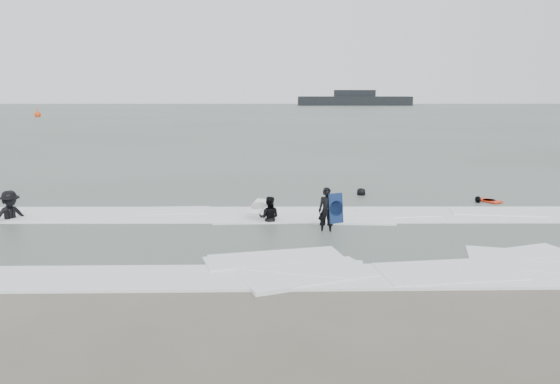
{
  "coord_description": "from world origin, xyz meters",
  "views": [
    {
      "loc": [
        -0.06,
        -13.33,
        4.56
      ],
      "look_at": [
        0.0,
        5.0,
        1.1
      ],
      "focal_mm": 35.0,
      "sensor_mm": 36.0,
      "label": 1
    }
  ],
  "objects_px": {
    "surfer_right_near": "(478,204)",
    "vessel_horizon": "(354,100)",
    "surfer_centre": "(326,233)",
    "surfer_right_far": "(361,196)",
    "surfer_breaker": "(11,221)",
    "surfer_wading": "(269,223)",
    "buoy": "(38,115)"
  },
  "relations": [
    {
      "from": "surfer_centre",
      "to": "surfer_right_far",
      "type": "relative_size",
      "value": 1.0
    },
    {
      "from": "surfer_breaker",
      "to": "buoy",
      "type": "distance_m",
      "value": 78.94
    },
    {
      "from": "surfer_centre",
      "to": "vessel_horizon",
      "type": "relative_size",
      "value": 0.05
    },
    {
      "from": "surfer_breaker",
      "to": "buoy",
      "type": "bearing_deg",
      "value": 64.77
    },
    {
      "from": "buoy",
      "to": "vessel_horizon",
      "type": "bearing_deg",
      "value": 46.39
    },
    {
      "from": "surfer_wading",
      "to": "surfer_breaker",
      "type": "distance_m",
      "value": 9.08
    },
    {
      "from": "surfer_centre",
      "to": "vessel_horizon",
      "type": "bearing_deg",
      "value": 88.75
    },
    {
      "from": "surfer_right_near",
      "to": "vessel_horizon",
      "type": "distance_m",
      "value": 135.14
    },
    {
      "from": "surfer_breaker",
      "to": "surfer_right_far",
      "type": "height_order",
      "value": "surfer_breaker"
    },
    {
      "from": "vessel_horizon",
      "to": "surfer_breaker",
      "type": "bearing_deg",
      "value": -102.69
    },
    {
      "from": "surfer_right_near",
      "to": "buoy",
      "type": "distance_m",
      "value": 84.81
    },
    {
      "from": "surfer_wading",
      "to": "surfer_right_far",
      "type": "bearing_deg",
      "value": -121.26
    },
    {
      "from": "surfer_wading",
      "to": "surfer_right_far",
      "type": "xyz_separation_m",
      "value": [
        3.9,
        4.84,
        0.0
      ]
    },
    {
      "from": "surfer_breaker",
      "to": "vessel_horizon",
      "type": "bearing_deg",
      "value": 29.28
    },
    {
      "from": "surfer_breaker",
      "to": "surfer_right_near",
      "type": "relative_size",
      "value": 1.32
    },
    {
      "from": "surfer_right_far",
      "to": "surfer_wading",
      "type": "bearing_deg",
      "value": 37.98
    },
    {
      "from": "surfer_centre",
      "to": "surfer_right_far",
      "type": "height_order",
      "value": "surfer_centre"
    },
    {
      "from": "surfer_wading",
      "to": "surfer_right_near",
      "type": "distance_m",
      "value": 8.99
    },
    {
      "from": "surfer_centre",
      "to": "surfer_right_near",
      "type": "relative_size",
      "value": 1.03
    },
    {
      "from": "buoy",
      "to": "surfer_centre",
      "type": "bearing_deg",
      "value": -60.84
    },
    {
      "from": "surfer_centre",
      "to": "surfer_right_far",
      "type": "xyz_separation_m",
      "value": [
        2.04,
        6.16,
        0.0
      ]
    },
    {
      "from": "buoy",
      "to": "surfer_breaker",
      "type": "bearing_deg",
      "value": -67.2
    },
    {
      "from": "vessel_horizon",
      "to": "surfer_right_near",
      "type": "bearing_deg",
      "value": -95.72
    },
    {
      "from": "surfer_centre",
      "to": "buoy",
      "type": "height_order",
      "value": "buoy"
    },
    {
      "from": "surfer_centre",
      "to": "surfer_wading",
      "type": "distance_m",
      "value": 2.29
    },
    {
      "from": "vessel_horizon",
      "to": "surfer_centre",
      "type": "bearing_deg",
      "value": -98.18
    },
    {
      "from": "surfer_centre",
      "to": "surfer_right_near",
      "type": "xyz_separation_m",
      "value": [
        6.52,
        4.56,
        0.0
      ]
    },
    {
      "from": "surfer_breaker",
      "to": "surfer_right_far",
      "type": "bearing_deg",
      "value": -28.97
    },
    {
      "from": "surfer_centre",
      "to": "surfer_breaker",
      "type": "height_order",
      "value": "surfer_breaker"
    },
    {
      "from": "surfer_right_near",
      "to": "vessel_horizon",
      "type": "relative_size",
      "value": 0.05
    },
    {
      "from": "surfer_right_near",
      "to": "surfer_right_far",
      "type": "height_order",
      "value": "surfer_right_far"
    },
    {
      "from": "surfer_right_near",
      "to": "vessel_horizon",
      "type": "xyz_separation_m",
      "value": [
        13.47,
        134.46,
        1.6
      ]
    }
  ]
}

